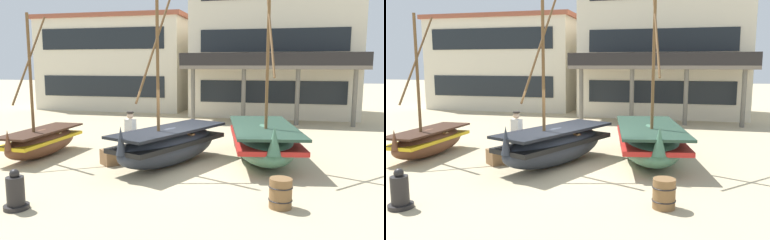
# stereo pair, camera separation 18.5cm
# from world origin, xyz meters

# --- Properties ---
(ground_plane) EXTENTS (120.00, 120.00, 0.00)m
(ground_plane) POSITION_xyz_m (0.00, 0.00, 0.00)
(ground_plane) COLOR tan
(fishing_boat_near_left) EXTENTS (3.13, 4.76, 6.05)m
(fishing_boat_near_left) POSITION_xyz_m (-0.58, 0.27, 0.67)
(fishing_boat_near_left) COLOR #2D333D
(fishing_boat_near_left) RESTS_ON ground
(fishing_boat_centre_large) EXTENTS (2.92, 5.37, 6.95)m
(fishing_boat_centre_large) POSITION_xyz_m (2.38, 1.61, 0.67)
(fishing_boat_centre_large) COLOR #427056
(fishing_boat_centre_large) RESTS_ON ground
(fishing_boat_far_right) EXTENTS (1.24, 3.72, 4.99)m
(fishing_boat_far_right) POSITION_xyz_m (-5.39, 0.33, 0.55)
(fishing_boat_far_right) COLOR brown
(fishing_boat_far_right) RESTS_ON ground
(fisherman_by_hull) EXTENTS (0.41, 0.33, 1.68)m
(fisherman_by_hull) POSITION_xyz_m (-2.07, 0.57, 0.83)
(fisherman_by_hull) COLOR #33333D
(fisherman_by_hull) RESTS_ON ground
(capstan_winch) EXTENTS (0.57, 0.57, 0.94)m
(capstan_winch) POSITION_xyz_m (-2.85, -4.36, 0.37)
(capstan_winch) COLOR black
(capstan_winch) RESTS_ON ground
(wooden_barrel) EXTENTS (0.56, 0.56, 0.70)m
(wooden_barrel) POSITION_xyz_m (3.02, -2.89, 0.35)
(wooden_barrel) COLOR brown
(wooden_barrel) RESTS_ON ground
(cargo_crate) EXTENTS (0.85, 0.85, 0.50)m
(cargo_crate) POSITION_xyz_m (-2.45, -0.17, 0.25)
(cargo_crate) COLOR olive
(cargo_crate) RESTS_ON ground
(harbor_building_main) EXTENTS (10.57, 8.69, 9.35)m
(harbor_building_main) POSITION_xyz_m (2.29, 14.86, 4.67)
(harbor_building_main) COLOR beige
(harbor_building_main) RESTS_ON ground
(harbor_building_annex) EXTENTS (11.14, 6.30, 6.78)m
(harbor_building_annex) POSITION_xyz_m (-9.23, 15.98, 3.40)
(harbor_building_annex) COLOR beige
(harbor_building_annex) RESTS_ON ground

